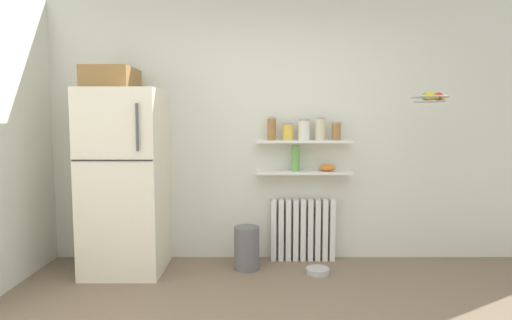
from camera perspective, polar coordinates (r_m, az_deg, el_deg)
name	(u,v)px	position (r m, az deg, el deg)	size (l,w,h in m)	color
back_wall	(269,132)	(4.36, 1.82, 3.82)	(7.04, 0.10, 2.60)	silver
refrigerator	(125,176)	(4.16, -17.13, -2.11)	(0.70, 0.75, 1.89)	silver
radiator	(303,230)	(4.39, 6.26, -9.26)	(0.64, 0.12, 0.62)	white
wall_shelf_lower	(304,172)	(4.25, 6.38, -1.65)	(0.94, 0.22, 0.03)	white
wall_shelf_upper	(304,141)	(4.22, 6.42, 2.49)	(0.94, 0.22, 0.03)	white
storage_jar_0	(272,129)	(4.20, 2.10, 4.22)	(0.08, 0.08, 0.23)	olive
storage_jar_1	(288,132)	(4.21, 4.27, 3.82)	(0.11, 0.11, 0.17)	yellow
storage_jar_2	(304,130)	(4.22, 6.44, 4.05)	(0.12, 0.12, 0.21)	silver
storage_jar_3	(320,129)	(4.24, 8.58, 4.15)	(0.10, 0.10, 0.23)	beige
storage_jar_4	(336,131)	(4.27, 10.70, 3.83)	(0.09, 0.09, 0.18)	olive
vase	(295,158)	(4.23, 5.31, 0.24)	(0.08, 0.08, 0.26)	#66A84C
shelf_bowl	(327,168)	(4.28, 9.53, -1.01)	(0.16, 0.16, 0.07)	orange
trash_bin	(247,248)	(4.13, -1.26, -11.70)	(0.24, 0.24, 0.41)	slate
pet_food_bowl	(318,271)	(4.11, 8.26, -14.48)	(0.22, 0.22, 0.05)	#B7B7BC
hanging_fruit_basket	(431,97)	(4.09, 22.34, 7.76)	(0.33, 0.33, 0.09)	#B2B2B7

